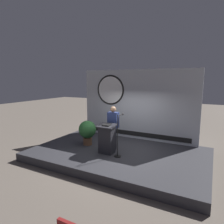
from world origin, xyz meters
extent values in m
plane|color=#6B6056|center=(0.00, 0.00, 0.00)|extent=(40.00, 40.00, 0.00)
cube|color=#333338|center=(0.00, 0.00, 0.15)|extent=(6.40, 4.00, 0.30)
cube|color=#B2B7C1|center=(0.00, 1.85, 1.85)|extent=(5.33, 0.10, 3.10)
cylinder|color=black|center=(-1.31, 1.80, 2.48)|extent=(1.40, 0.02, 1.40)
cylinder|color=white|center=(-1.31, 1.79, 2.48)|extent=(1.25, 0.02, 1.25)
cube|color=black|center=(0.00, 1.79, 0.52)|extent=(4.80, 0.02, 0.20)
cube|color=#26262B|center=(-0.28, -0.40, 0.80)|extent=(0.52, 0.40, 0.99)
cube|color=#26262B|center=(-0.28, -0.40, 1.32)|extent=(0.64, 0.50, 0.13)
cube|color=black|center=(-0.28, -0.42, 1.37)|extent=(0.28, 0.20, 0.06)
cylinder|color=black|center=(-0.27, 0.08, 0.73)|extent=(0.26, 0.26, 0.85)
cube|color=navy|center=(-0.27, 0.08, 1.45)|extent=(0.40, 0.24, 0.59)
sphere|color=#997051|center=(-0.27, 0.08, 1.86)|extent=(0.22, 0.22, 0.22)
cylinder|color=black|center=(0.22, -0.55, 0.31)|extent=(0.24, 0.24, 0.02)
cylinder|color=black|center=(0.22, -0.55, 1.05)|extent=(0.03, 0.03, 1.49)
cylinder|color=black|center=(0.22, -0.34, 1.74)|extent=(0.02, 0.41, 0.02)
sphere|color=#262626|center=(0.22, -0.14, 1.74)|extent=(0.07, 0.07, 0.07)
cylinder|color=brown|center=(-1.45, 0.05, 0.45)|extent=(0.36, 0.36, 0.30)
sphere|color=#2D6B33|center=(-1.45, 0.05, 0.95)|extent=(0.71, 0.71, 0.71)
camera|label=1|loc=(3.10, -6.45, 2.96)|focal=31.69mm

